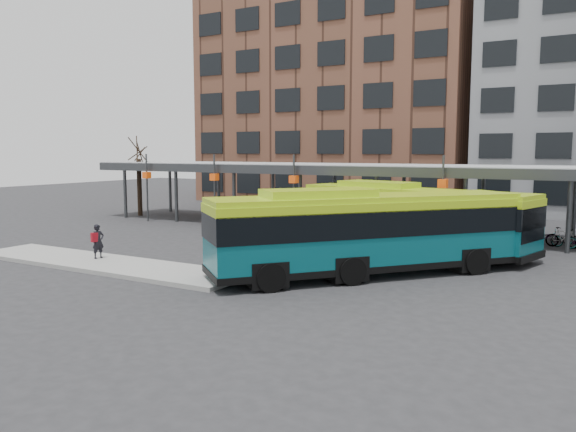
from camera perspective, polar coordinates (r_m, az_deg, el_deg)
The scene contains 8 objects.
ground at distance 24.69m, azimuth -4.32°, elevation -5.10°, with size 120.00×120.00×0.00m, color #28282B.
boarding_island at distance 26.02m, azimuth -18.23°, elevation -4.61°, with size 14.00×3.00×0.18m, color gray.
canopy at distance 35.61m, azimuth 7.26°, elevation 4.80°, with size 40.00×6.53×4.80m.
tree at distance 45.03m, azimuth -14.86°, elevation 3.12°, with size 1.64×1.64×5.60m.
building_brick at distance 57.42m, azimuth 5.46°, elevation 12.58°, with size 26.00×14.00×22.00m, color brown.
bus_front at distance 22.67m, azimuth 7.94°, elevation -1.45°, with size 10.50×11.50×3.55m.
bus_rear at distance 29.07m, azimuth 12.25°, elevation 0.09°, with size 12.61×5.87×3.41m.
pedestrian at distance 26.71m, azimuth -18.75°, elevation -2.43°, with size 0.46×0.64×1.55m.
Camera 1 is at (13.56, -20.01, 5.01)m, focal length 35.00 mm.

